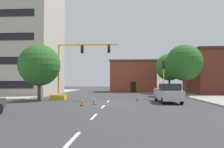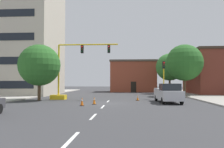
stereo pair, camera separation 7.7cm
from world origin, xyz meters
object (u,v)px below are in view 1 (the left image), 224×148
(traffic_signal_gantry, at_px, (67,82))
(tree_right_mid, at_px, (184,63))
(traffic_cone_roadside_c, at_px, (94,101))
(traffic_cone_roadside_a, at_px, (138,98))
(tree_right_far, at_px, (169,67))
(tree_left_near, at_px, (39,65))
(pickup_truck_silver, at_px, (168,93))
(traffic_cone_roadside_b, at_px, (82,102))
(traffic_light_pole_right, at_px, (164,71))

(traffic_signal_gantry, relative_size, tree_right_mid, 1.06)
(traffic_signal_gantry, xyz_separation_m, traffic_cone_roadside_c, (4.28, -5.71, -1.82))
(traffic_cone_roadside_a, bearing_deg, tree_right_far, 66.99)
(tree_left_near, bearing_deg, pickup_truck_silver, -6.35)
(tree_left_near, relative_size, traffic_cone_roadside_b, 8.42)
(traffic_cone_roadside_b, bearing_deg, tree_right_mid, 47.47)
(traffic_signal_gantry, relative_size, traffic_cone_roadside_a, 12.95)
(tree_right_far, distance_m, traffic_cone_roadside_a, 17.43)
(traffic_cone_roadside_a, bearing_deg, traffic_cone_roadside_b, -131.91)
(traffic_signal_gantry, bearing_deg, pickup_truck_silver, -15.94)
(traffic_signal_gantry, bearing_deg, tree_right_mid, 22.97)
(tree_right_mid, bearing_deg, traffic_light_pole_right, -128.11)
(traffic_light_pole_right, bearing_deg, tree_right_far, 76.11)
(tree_left_near, height_order, traffic_cone_roadside_c, tree_left_near)
(tree_right_mid, relative_size, traffic_cone_roadside_a, 12.17)
(traffic_light_pole_right, height_order, tree_left_near, tree_left_near)
(pickup_truck_silver, xyz_separation_m, traffic_cone_roadside_b, (-8.35, -3.66, -0.59))
(tree_right_far, xyz_separation_m, traffic_cone_roadside_b, (-11.87, -21.38, -4.48))
(traffic_light_pole_right, relative_size, tree_left_near, 0.74)
(traffic_light_pole_right, bearing_deg, traffic_cone_roadside_b, -134.75)
(traffic_signal_gantry, bearing_deg, tree_right_far, 43.38)
(pickup_truck_silver, distance_m, traffic_cone_roadside_c, 7.81)
(traffic_light_pole_right, relative_size, traffic_cone_roadside_b, 6.20)
(traffic_light_pole_right, height_order, tree_right_far, tree_right_far)
(tree_right_far, bearing_deg, traffic_cone_roadside_a, -113.01)
(tree_left_near, relative_size, traffic_cone_roadside_a, 10.26)
(tree_right_far, xyz_separation_m, pickup_truck_silver, (-3.53, -17.73, -3.88))
(traffic_cone_roadside_a, bearing_deg, tree_right_mid, 47.01)
(traffic_cone_roadside_b, distance_m, traffic_cone_roadside_c, 1.58)
(traffic_cone_roadside_c, bearing_deg, traffic_cone_roadside_a, 46.55)
(tree_right_far, relative_size, tree_right_mid, 0.95)
(traffic_light_pole_right, distance_m, traffic_cone_roadside_c, 11.35)
(traffic_cone_roadside_a, bearing_deg, tree_left_near, -176.83)
(traffic_signal_gantry, distance_m, traffic_cone_roadside_c, 7.36)
(tree_right_far, xyz_separation_m, tree_right_mid, (0.76, -7.61, 0.16))
(tree_right_far, height_order, traffic_cone_roadside_b, tree_right_far)
(tree_right_mid, xyz_separation_m, traffic_cone_roadside_b, (-12.63, -13.77, -4.64))
(traffic_cone_roadside_a, height_order, traffic_cone_roadside_b, traffic_cone_roadside_b)
(tree_left_near, xyz_separation_m, tree_right_mid, (18.74, 8.51, 0.91))
(tree_right_mid, distance_m, traffic_cone_roadside_a, 11.75)
(traffic_signal_gantry, relative_size, traffic_cone_roadside_b, 10.63)
(traffic_signal_gantry, relative_size, traffic_light_pole_right, 1.72)
(tree_right_mid, distance_m, traffic_cone_roadside_b, 19.26)
(tree_right_mid, relative_size, pickup_truck_silver, 1.41)
(traffic_cone_roadside_b, bearing_deg, tree_left_near, 139.25)
(tree_left_near, distance_m, traffic_cone_roadside_a, 12.04)
(tree_left_near, relative_size, traffic_cone_roadside_c, 8.62)
(tree_left_near, height_order, tree_right_mid, tree_right_mid)
(tree_left_near, bearing_deg, traffic_light_pole_right, 13.54)
(tree_right_far, distance_m, traffic_cone_roadside_b, 24.86)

